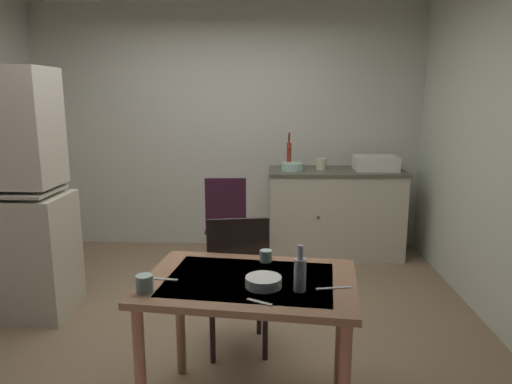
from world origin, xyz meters
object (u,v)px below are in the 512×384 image
object	(u,v)px
chair_far_side	(238,283)
chair_by_counter	(226,223)
sink_basin	(376,163)
mug_tall	(144,284)
dining_table	(250,299)
mixing_bowl_counter	(292,167)
hand_pump	(289,153)
serving_bowl_wide	(263,282)
glass_bottle	(300,273)

from	to	relation	value
chair_far_side	chair_by_counter	size ratio (longest dim) A/B	1.01
sink_basin	mug_tall	xyz separation A→B (m)	(-1.68, -2.84, -0.19)
chair_by_counter	dining_table	bearing A→B (deg)	-80.98
chair_far_side	mixing_bowl_counter	bearing A→B (deg)	78.04
mug_tall	mixing_bowl_counter	bearing A→B (deg)	73.79
sink_basin	dining_table	bearing A→B (deg)	-114.16
chair_far_side	mug_tall	distance (m)	0.92
dining_table	hand_pump	bearing A→B (deg)	84.00
chair_far_side	chair_by_counter	xyz separation A→B (m)	(-0.22, 1.48, -0.01)
dining_table	chair_far_side	world-z (taller)	chair_far_side
chair_by_counter	serving_bowl_wide	xyz separation A→B (m)	(0.40, -2.17, 0.30)
sink_basin	serving_bowl_wide	size ratio (longest dim) A/B	2.44
serving_bowl_wide	glass_bottle	distance (m)	0.19
serving_bowl_wide	mug_tall	xyz separation A→B (m)	(-0.57, -0.09, 0.02)
mug_tall	glass_bottle	world-z (taller)	glass_bottle
mug_tall	hand_pump	bearing A→B (deg)	74.89
chair_by_counter	hand_pump	bearing A→B (deg)	45.56
mixing_bowl_counter	glass_bottle	bearing A→B (deg)	-91.39
sink_basin	mug_tall	bearing A→B (deg)	-120.72
dining_table	chair_by_counter	distance (m)	2.11
sink_basin	hand_pump	bearing A→B (deg)	177.15
glass_bottle	sink_basin	bearing A→B (deg)	71.38
dining_table	chair_by_counter	world-z (taller)	chair_by_counter
mixing_bowl_counter	dining_table	size ratio (longest dim) A/B	0.20
mug_tall	chair_by_counter	bearing A→B (deg)	85.82
hand_pump	dining_table	world-z (taller)	hand_pump
chair_by_counter	sink_basin	bearing A→B (deg)	20.89
glass_bottle	mixing_bowl_counter	bearing A→B (deg)	88.61
sink_basin	serving_bowl_wide	distance (m)	2.98
serving_bowl_wide	mixing_bowl_counter	bearing A→B (deg)	84.87
sink_basin	chair_far_side	world-z (taller)	sink_basin
sink_basin	chair_by_counter	distance (m)	1.70
chair_far_side	dining_table	bearing A→B (deg)	-79.69
sink_basin	mixing_bowl_counter	size ratio (longest dim) A/B	1.93
dining_table	chair_far_side	bearing A→B (deg)	100.31
hand_pump	mug_tall	world-z (taller)	hand_pump
hand_pump	mixing_bowl_counter	bearing A→B (deg)	-71.40
dining_table	glass_bottle	bearing A→B (deg)	-29.07
mixing_bowl_counter	serving_bowl_wide	size ratio (longest dim) A/B	1.27
dining_table	serving_bowl_wide	xyz separation A→B (m)	(0.07, -0.10, 0.13)
dining_table	mug_tall	world-z (taller)	mug_tall
chair_far_side	mug_tall	world-z (taller)	chair_far_side
sink_basin	mug_tall	world-z (taller)	sink_basin
dining_table	serving_bowl_wide	world-z (taller)	serving_bowl_wide
hand_pump	serving_bowl_wide	size ratio (longest dim) A/B	2.17
sink_basin	mixing_bowl_counter	xyz separation A→B (m)	(-0.87, -0.05, -0.04)
chair_by_counter	serving_bowl_wide	size ratio (longest dim) A/B	5.29
chair_by_counter	glass_bottle	xyz separation A→B (m)	(0.58, -2.21, 0.37)
mixing_bowl_counter	chair_by_counter	size ratio (longest dim) A/B	0.24
chair_far_side	mug_tall	size ratio (longest dim) A/B	11.37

